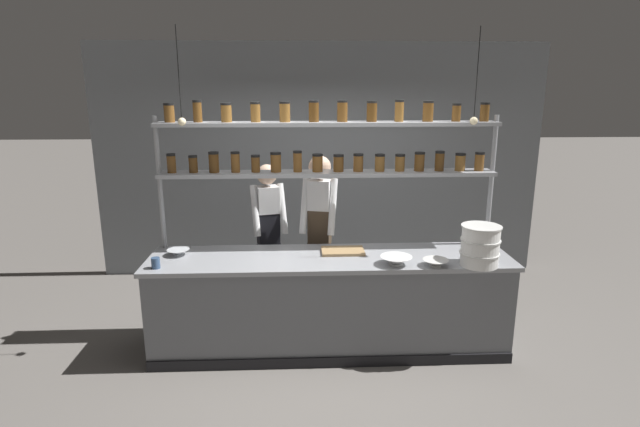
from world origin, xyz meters
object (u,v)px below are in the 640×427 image
(prep_bowl_center_back, at_px, (436,263))
(serving_cup_front, at_px, (156,263))
(spice_shelf_unit, at_px, (328,152))
(chef_center, at_px, (320,227))
(container_stack, at_px, (480,246))
(cutting_board, at_px, (343,251))
(chef_left, at_px, (268,230))
(prep_bowl_center_front, at_px, (178,252))
(prep_bowl_near_left, at_px, (396,261))

(prep_bowl_center_back, distance_m, serving_cup_front, 2.42)
(spice_shelf_unit, xyz_separation_m, chef_center, (-0.07, 0.25, -0.81))
(chef_center, relative_size, container_stack, 4.93)
(chef_center, bearing_deg, cutting_board, -52.52)
(chef_center, bearing_deg, chef_left, 173.55)
(chef_center, relative_size, cutting_board, 4.43)
(chef_center, bearing_deg, prep_bowl_center_front, -146.03)
(chef_left, bearing_deg, chef_center, -36.36)
(spice_shelf_unit, xyz_separation_m, prep_bowl_center_back, (0.90, -0.63, -0.89))
(chef_center, xyz_separation_m, cutting_board, (0.20, -0.46, -0.10))
(prep_bowl_center_front, relative_size, serving_cup_front, 2.17)
(prep_bowl_center_front, bearing_deg, chef_left, 40.69)
(chef_left, distance_m, serving_cup_front, 1.37)
(cutting_board, xyz_separation_m, prep_bowl_near_left, (0.44, -0.36, 0.03))
(prep_bowl_near_left, bearing_deg, cutting_board, 140.54)
(spice_shelf_unit, distance_m, container_stack, 1.61)
(prep_bowl_near_left, bearing_deg, container_stack, -3.56)
(spice_shelf_unit, relative_size, prep_bowl_near_left, 11.45)
(chef_left, height_order, prep_bowl_center_front, chef_left)
(cutting_board, xyz_separation_m, prep_bowl_center_front, (-1.53, -0.02, 0.02))
(prep_bowl_near_left, xyz_separation_m, prep_bowl_center_back, (0.34, -0.05, -0.01))
(serving_cup_front, bearing_deg, container_stack, -0.98)
(spice_shelf_unit, height_order, cutting_board, spice_shelf_unit)
(spice_shelf_unit, distance_m, prep_bowl_center_front, 1.68)
(chef_left, xyz_separation_m, prep_bowl_center_back, (1.51, -1.08, -0.00))
(spice_shelf_unit, height_order, serving_cup_front, spice_shelf_unit)
(prep_bowl_center_front, height_order, prep_bowl_center_back, prep_bowl_center_back)
(chef_center, bearing_deg, spice_shelf_unit, -59.66)
(prep_bowl_near_left, height_order, prep_bowl_center_back, prep_bowl_near_left)
(container_stack, bearing_deg, cutting_board, 160.74)
(container_stack, height_order, prep_bowl_center_back, container_stack)
(cutting_board, relative_size, prep_bowl_near_left, 1.42)
(chef_center, bearing_deg, serving_cup_front, -136.41)
(chef_left, relative_size, chef_center, 0.94)
(container_stack, height_order, prep_bowl_near_left, container_stack)
(chef_left, height_order, cutting_board, chef_left)
(spice_shelf_unit, relative_size, chef_center, 1.81)
(chef_center, bearing_deg, prep_bowl_near_left, -38.15)
(cutting_board, bearing_deg, chef_left, 138.02)
(cutting_board, height_order, serving_cup_front, serving_cup_front)
(chef_center, xyz_separation_m, prep_bowl_center_front, (-1.33, -0.48, -0.09))
(chef_left, xyz_separation_m, cutting_board, (0.74, -0.66, -0.02))
(prep_bowl_center_front, relative_size, prep_bowl_center_back, 0.92)
(chef_center, distance_m, cutting_board, 0.51)
(prep_bowl_center_front, bearing_deg, serving_cup_front, -108.77)
(chef_left, relative_size, serving_cup_front, 17.47)
(prep_bowl_center_front, xyz_separation_m, prep_bowl_center_back, (2.30, -0.39, 0.00))
(container_stack, xyz_separation_m, cutting_board, (-1.16, 0.40, -0.17))
(chef_center, xyz_separation_m, prep_bowl_near_left, (0.64, -0.82, -0.08))
(prep_bowl_center_back, bearing_deg, chef_center, 138.02)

